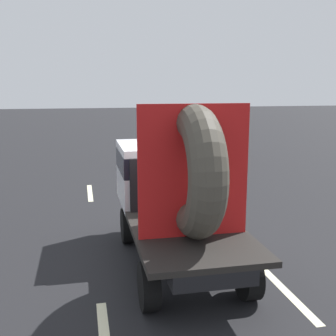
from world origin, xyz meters
The scene contains 6 objects.
ground_plane centered at (0.00, 0.00, 0.00)m, with size 120.00×120.00×0.00m, color black.
flatbed_truck centered at (-0.01, -0.23, 1.59)m, with size 2.02×4.87×3.29m.
distant_sedan centered at (3.21, 10.61, 0.71)m, with size 1.73×4.04×1.32m.
lane_dash_left_far centered at (-1.61, 5.56, 0.00)m, with size 2.25×0.16×0.01m, color beige.
lane_dash_right_near centered at (1.60, -2.27, 0.00)m, with size 2.01×0.16×0.01m, color beige.
lane_dash_right_far centered at (1.60, 4.99, 0.00)m, with size 2.83×0.16×0.01m, color beige.
Camera 1 is at (-1.83, -8.37, 3.57)m, focal length 44.59 mm.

